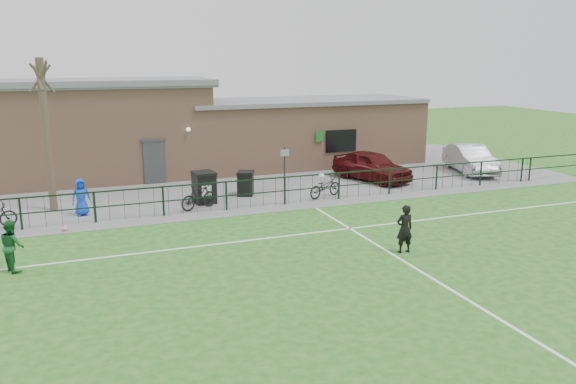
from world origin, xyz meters
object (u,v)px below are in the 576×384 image
object	(u,v)px
car_silver	(470,159)
ball_ground	(65,228)
sign_post	(285,169)
wheelie_bin_right	(246,184)
wheelie_bin_left	(204,188)
bare_tree	(47,136)
outfield_player	(12,246)
car_maroon	(372,166)
bicycle_d	(199,197)
bicycle_e	(325,187)
spectator_child	(81,197)

from	to	relation	value
car_silver	ball_ground	xyz separation A→B (m)	(-20.15, -3.48, -0.64)
sign_post	wheelie_bin_right	bearing A→B (deg)	-171.96
wheelie_bin_left	car_silver	xyz separation A→B (m)	(14.66, 1.30, 0.11)
bare_tree	outfield_player	distance (m)	7.14
car_maroon	outfield_player	bearing A→B (deg)	-174.58
wheelie_bin_right	bicycle_d	bearing A→B (deg)	-122.86
car_silver	bicycle_e	size ratio (longest dim) A/B	2.48
wheelie_bin_left	spectator_child	xyz separation A→B (m)	(-4.87, -0.24, 0.11)
car_maroon	outfield_player	world-z (taller)	outfield_player
wheelie_bin_right	outfield_player	world-z (taller)	outfield_player
wheelie_bin_left	car_silver	size ratio (longest dim) A/B	0.28
bicycle_e	spectator_child	distance (m)	10.04
car_maroon	bicycle_d	bearing A→B (deg)	175.44
wheelie_bin_right	car_silver	size ratio (longest dim) A/B	0.22
car_maroon	bicycle_d	size ratio (longest dim) A/B	2.54
wheelie_bin_left	car_maroon	distance (m)	8.91
bicycle_d	spectator_child	world-z (taller)	spectator_child
sign_post	spectator_child	xyz separation A→B (m)	(-8.83, -1.16, -0.27)
bare_tree	sign_post	xyz separation A→B (m)	(9.88, -0.11, -1.98)
bicycle_d	wheelie_bin_right	bearing A→B (deg)	-80.54
sign_post	outfield_player	world-z (taller)	sign_post
sign_post	car_silver	distance (m)	10.71
bare_tree	ball_ground	xyz separation A→B (m)	(0.43, -3.22, -2.89)
bare_tree	bicycle_e	world-z (taller)	bare_tree
wheelie_bin_left	spectator_child	bearing A→B (deg)	177.58
ball_ground	sign_post	bearing A→B (deg)	18.16
car_silver	outfield_player	world-z (taller)	outfield_player
wheelie_bin_left	wheelie_bin_right	xyz separation A→B (m)	(2.01, 0.65, -0.12)
outfield_player	ball_ground	xyz separation A→B (m)	(1.33, 3.50, -0.65)
car_silver	bicycle_d	world-z (taller)	car_silver
car_silver	ball_ground	distance (m)	20.46
sign_post	outfield_player	distance (m)	12.65
sign_post	car_silver	bearing A→B (deg)	2.05
sign_post	ball_ground	size ratio (longest dim) A/B	9.29
car_maroon	bicycle_e	bearing A→B (deg)	-165.91
car_silver	outfield_player	bearing A→B (deg)	-145.88
outfield_player	bare_tree	bearing A→B (deg)	-32.85
wheelie_bin_left	car_silver	distance (m)	14.71
outfield_player	ball_ground	distance (m)	3.80
bicycle_d	spectator_child	xyz separation A→B (m)	(-4.44, 0.71, 0.22)
wheelie_bin_right	bicycle_d	world-z (taller)	bicycle_d
bicycle_e	ball_ground	world-z (taller)	bicycle_e
bare_tree	bicycle_d	world-z (taller)	bare_tree
bicycle_d	spectator_child	bearing A→B (deg)	57.21
bicycle_d	ball_ground	bearing A→B (deg)	79.94
wheelie_bin_left	ball_ground	xyz separation A→B (m)	(-5.50, -2.18, -0.53)
ball_ground	spectator_child	bearing A→B (deg)	72.01
bare_tree	wheelie_bin_left	xyz separation A→B (m)	(5.93, -1.04, -2.36)
bicycle_d	bicycle_e	xyz separation A→B (m)	(5.58, 0.01, -0.04)
wheelie_bin_right	outfield_player	bearing A→B (deg)	-120.47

